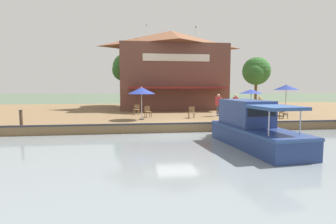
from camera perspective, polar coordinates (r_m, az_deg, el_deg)
The scene contains 19 objects.
ground_plane at distance 16.62m, azimuth 1.85°, elevation -4.77°, with size 220.00×220.00×0.00m, color #4C5B47.
quay_deck at distance 27.40m, azimuth -1.83°, elevation -0.11°, with size 22.00×56.00×0.60m, color brown.
quay_edge_fender at distance 16.62m, azimuth 1.80°, elevation -2.51°, with size 0.20×50.40×0.10m, color #2D2D33.
waterfront_restaurant at distance 29.79m, azimuth 0.69°, elevation 9.30°, with size 9.54×11.58×9.19m.
patio_umbrella_mid_patio_left at distance 20.55m, azimuth 17.66°, elevation 4.25°, with size 1.72×1.72×2.22m.
patio_umbrella_far_corner at distance 18.93m, azimuth -5.79°, elevation 4.64°, with size 1.99×1.99×2.37m.
patio_umbrella_mid_patio_right at distance 24.07m, azimuth 24.35°, elevation 4.90°, with size 2.07×2.07×2.58m.
cafe_chair_mid_patio at distance 22.58m, azimuth -6.88°, elevation 0.65°, with size 0.51×0.51×0.85m.
cafe_chair_far_corner_seat at distance 20.59m, azimuth -4.43°, elevation 0.21°, with size 0.55×0.55×0.85m.
cafe_chair_under_first_umbrella at distance 20.03m, azimuth 5.13°, elevation 0.06°, with size 0.57×0.57×0.85m.
cafe_chair_beside_entrance at distance 21.42m, azimuth 23.72°, elevation -0.03°, with size 0.50×0.50×0.85m.
cafe_chair_facing_river at distance 21.09m, azimuth 14.94°, elevation 0.17°, with size 0.60×0.60×0.85m.
person_mid_patio at distance 21.61m, azimuth 19.33°, elevation 1.64°, with size 0.47×0.47×1.65m.
person_near_entrance at distance 21.59m, azimuth 10.90°, elevation 2.13°, with size 0.51×0.51×1.80m.
person_at_quay_edge at distance 23.61m, azimuth 14.50°, elevation 2.16°, with size 0.48×0.48×1.70m.
motorboat_outer_channel at distance 13.73m, azimuth 17.10°, elevation -3.36°, with size 7.04×2.71×2.21m.
mooring_post at distance 17.90m, azimuth -29.34°, elevation -1.16°, with size 0.22×0.22×0.99m.
tree_downstream_bank at distance 37.79m, azimuth 18.60°, elevation 8.31°, with size 3.96×3.77×6.43m.
tree_upstream_bank at distance 34.06m, azimuth -9.06°, elevation 9.35°, with size 3.95×3.76×6.72m.
Camera 1 is at (16.15, -2.62, 2.94)m, focal length 28.00 mm.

